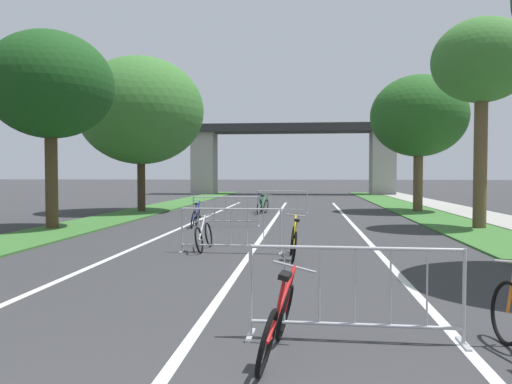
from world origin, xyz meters
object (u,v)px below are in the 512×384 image
at_px(bicycle_green_4, 263,206).
at_px(bicycle_silver_6, 204,236).
at_px(tree_left_pine_near, 141,111).
at_px(tree_right_pine_far, 419,116).
at_px(tree_left_cypress_far, 50,86).
at_px(tree_right_oak_near, 482,63).
at_px(bicycle_red_3, 277,322).
at_px(bicycle_teal_2, 261,204).
at_px(crowd_barrier_second, 231,231).
at_px(crowd_barrier_fourth, 282,202).
at_px(crowd_barrier_third, 226,211).
at_px(crowd_barrier_nearest, 355,294).
at_px(bicycle_yellow_5, 294,242).
at_px(bicycle_blue_1, 196,217).

bearing_deg(bicycle_green_4, bicycle_silver_6, -80.21).
distance_m(tree_left_pine_near, tree_right_pine_far, 13.30).
distance_m(tree_left_cypress_far, tree_left_pine_near, 7.47).
bearing_deg(tree_left_cypress_far, tree_right_oak_near, 5.77).
relative_size(bicycle_red_3, bicycle_green_4, 1.01).
xyz_separation_m(tree_left_cypress_far, bicycle_teal_2, (6.25, 8.02, -4.36)).
height_order(tree_right_oak_near, bicycle_teal_2, tree_right_oak_near).
bearing_deg(tree_left_cypress_far, crowd_barrier_second, -33.11).
relative_size(crowd_barrier_fourth, bicycle_teal_2, 1.39).
bearing_deg(tree_left_cypress_far, crowd_barrier_third, 15.60).
relative_size(crowd_barrier_nearest, bicycle_green_4, 1.44).
height_order(bicycle_teal_2, bicycle_yellow_5, bicycle_teal_2).
xyz_separation_m(crowd_barrier_fourth, bicycle_green_4, (-0.85, -0.56, -0.15)).
relative_size(crowd_barrier_nearest, bicycle_yellow_5, 1.39).
bearing_deg(bicycle_silver_6, crowd_barrier_second, -28.16).
bearing_deg(crowd_barrier_fourth, tree_left_pine_near, -179.83).
height_order(tree_left_cypress_far, crowd_barrier_third, tree_left_cypress_far).
distance_m(crowd_barrier_third, bicycle_silver_6, 5.52).
height_order(tree_right_oak_near, bicycle_blue_1, tree_right_oak_near).
height_order(bicycle_teal_2, bicycle_red_3, bicycle_teal_2).
distance_m(bicycle_teal_2, bicycle_yellow_5, 13.05).
relative_size(tree_right_pine_far, bicycle_yellow_5, 3.81).
bearing_deg(crowd_barrier_third, crowd_barrier_second, -79.75).
bearing_deg(bicycle_yellow_5, bicycle_green_4, 94.73).
relative_size(crowd_barrier_fourth, bicycle_red_3, 1.44).
bearing_deg(bicycle_teal_2, tree_left_pine_near, -178.52).
bearing_deg(tree_right_oak_near, crowd_barrier_fourth, 138.65).
relative_size(tree_left_pine_near, tree_right_pine_far, 1.13).
relative_size(crowd_barrier_third, bicycle_green_4, 1.44).
bearing_deg(crowd_barrier_fourth, bicycle_teal_2, 151.94).
bearing_deg(tree_left_cypress_far, bicycle_red_3, -53.16).
bearing_deg(bicycle_silver_6, tree_left_cypress_far, 147.46).
height_order(tree_right_pine_far, bicycle_blue_1, tree_right_pine_far).
distance_m(bicycle_yellow_5, bicycle_silver_6, 2.40).
bearing_deg(crowd_barrier_third, bicycle_blue_1, -157.10).
xyz_separation_m(tree_right_oak_near, tree_right_pine_far, (-0.38, 7.46, -0.89)).
xyz_separation_m(tree_left_cypress_far, bicycle_blue_1, (4.60, 1.14, -4.39)).
relative_size(tree_right_pine_far, crowd_barrier_second, 2.75).
bearing_deg(tree_right_pine_far, tree_left_cypress_far, -147.15).
bearing_deg(bicycle_silver_6, tree_left_pine_near, 116.37).
relative_size(bicycle_green_4, bicycle_yellow_5, 0.96).
bearing_deg(crowd_barrier_nearest, tree_left_cypress_far, 131.09).
xyz_separation_m(tree_right_oak_near, bicycle_red_3, (-6.02, -12.28, -5.12)).
bearing_deg(tree_left_pine_near, bicycle_teal_2, 5.70).
height_order(tree_left_pine_near, crowd_barrier_third, tree_left_pine_near).
distance_m(tree_right_oak_near, crowd_barrier_nearest, 13.72).
distance_m(tree_left_pine_near, bicycle_red_3, 20.31).
relative_size(tree_right_pine_far, bicycle_green_4, 3.95).
height_order(tree_right_pine_far, bicycle_red_3, tree_right_pine_far).
bearing_deg(tree_left_cypress_far, bicycle_green_4, 47.04).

